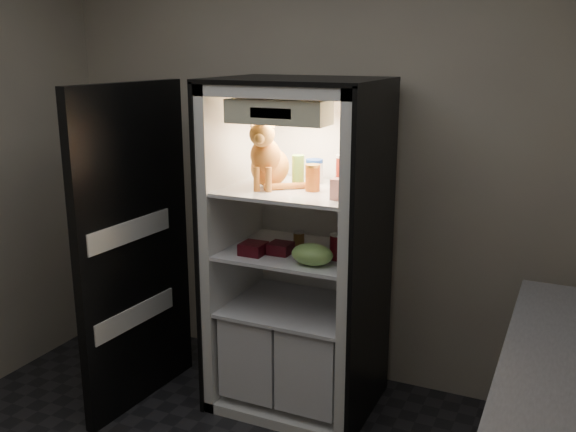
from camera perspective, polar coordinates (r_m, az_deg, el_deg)
name	(u,v)px	position (r m, az deg, el deg)	size (l,w,h in m)	color
room_shell	(140,169)	(2.29, -12.99, 4.11)	(3.60, 3.60, 3.60)	white
refrigerator	(300,272)	(3.66, 1.04, -4.98)	(0.90, 0.72, 1.88)	white
fridge_door	(134,251)	(3.73, -13.51, -3.05)	(0.12, 0.87, 1.85)	black
tabby_cat	(268,160)	(3.47, -1.80, 5.01)	(0.36, 0.40, 0.40)	#B64817
parmesan_shaker	(298,171)	(3.47, 0.91, 3.98)	(0.07, 0.07, 0.18)	#238128
mayo_tub	(314,171)	(3.59, 2.36, 4.00)	(0.10, 0.10, 0.14)	white
salsa_jar	(313,178)	(3.39, 2.21, 3.42)	(0.08, 0.08, 0.14)	maroon
pepper_jar	(346,172)	(3.42, 5.19, 3.88)	(0.11, 0.11, 0.19)	maroon
cream_carton	(337,189)	(3.21, 4.42, 2.40)	(0.06, 0.06, 0.11)	silver
soda_can_a	(343,237)	(3.59, 4.93, -1.88)	(0.07, 0.07, 0.13)	black
soda_can_b	(341,244)	(3.49, 4.78, -2.49)	(0.06, 0.06, 0.11)	black
soda_can_c	(337,247)	(3.39, 4.34, -2.77)	(0.07, 0.07, 0.14)	black
condiment_jar	(299,239)	(3.62, 0.97, -2.01)	(0.06, 0.06, 0.09)	brown
grape_bag	(312,254)	(3.31, 2.16, -3.44)	(0.22, 0.16, 0.11)	#79B454
berry_box_left	(253,249)	(3.48, -3.11, -2.90)	(0.13, 0.13, 0.06)	#4C0C14
berry_box_right	(280,248)	(3.49, -0.68, -2.89)	(0.12, 0.12, 0.06)	#4C0C14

